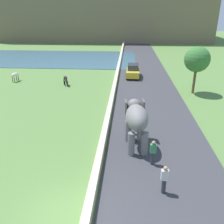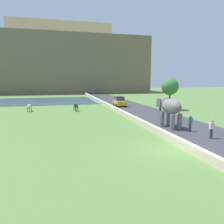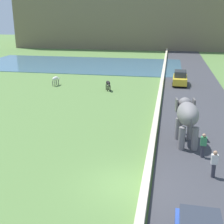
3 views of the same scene
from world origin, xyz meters
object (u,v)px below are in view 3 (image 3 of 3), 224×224
object	(u,v)px
elephant	(187,116)
person_trailing	(214,164)
cow_black	(108,84)
car_yellow	(180,78)
person_beside_elephant	(203,145)
cow_white	(56,79)

from	to	relation	value
elephant	person_trailing	bearing A→B (deg)	-73.65
cow_black	elephant	bearing A→B (deg)	-59.26
elephant	car_yellow	size ratio (longest dim) A/B	0.87
elephant	car_yellow	distance (m)	18.39
person_beside_elephant	elephant	bearing A→B (deg)	114.91
car_yellow	cow_white	size ratio (longest dim) A/B	2.84
elephant	cow_white	world-z (taller)	elephant
person_trailing	cow_black	world-z (taller)	person_trailing
elephant	cow_white	bearing A→B (deg)	134.97
elephant	cow_black	size ratio (longest dim) A/B	2.52
elephant	person_trailing	xyz separation A→B (m)	(1.32, -4.50, -1.16)
cow_black	car_yellow	bearing A→B (deg)	28.38
elephant	car_yellow	xyz separation A→B (m)	(0.03, 18.35, -1.14)
person_beside_elephant	car_yellow	bearing A→B (deg)	92.65
person_beside_elephant	cow_black	bearing A→B (deg)	120.02
elephant	person_trailing	size ratio (longest dim) A/B	2.17
person_beside_elephant	car_yellow	distance (m)	20.47
cow_white	person_trailing	bearing A→B (deg)	-50.04
elephant	person_beside_elephant	xyz separation A→B (m)	(0.97, -2.09, -1.16)
elephant	cow_black	world-z (taller)	elephant
person_trailing	cow_white	size ratio (longest dim) A/B	1.14
car_yellow	cow_black	bearing A→B (deg)	-151.62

